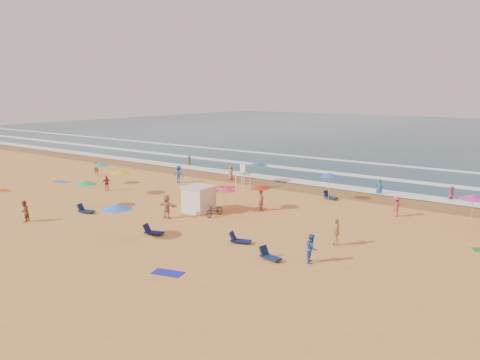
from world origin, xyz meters
The scene contains 12 objects.
ground centered at (0.00, 0.00, 0.00)m, with size 220.00×220.00×0.00m, color gold.
ocean centered at (0.00, 84.00, 0.00)m, with size 220.00×140.00×0.18m, color #0C4756.
wet_sand centered at (0.00, 12.50, 0.01)m, with size 220.00×220.00×0.00m, color olive.
surf_foam centered at (0.00, 21.32, 0.10)m, with size 200.00×18.70×0.05m.
cabana centered at (-1.62, -0.73, 1.00)m, with size 2.00×2.00×2.00m, color white.
cabana_roof centered at (-1.62, -0.73, 2.06)m, with size 2.20×2.20×0.12m, color silver.
bicycle centered at (0.28, -1.03, 0.48)m, with size 0.63×1.82×0.95m, color black.
lifeguard_stand centered at (-3.99, 8.67, 1.05)m, with size 1.20×1.20×2.10m, color white, non-canonical shape.
beach_umbrellas centered at (4.56, 0.78, 2.12)m, with size 50.53×26.01×0.79m.
loungers centered at (5.37, -2.51, 0.17)m, with size 54.19×18.64×0.34m.
towels centered at (-1.34, -2.05, 0.01)m, with size 48.33×22.24×0.03m.
beachgoers centered at (1.10, 4.47, 0.80)m, with size 46.34×28.39×2.10m.
Camera 1 is at (22.96, -28.57, 9.75)m, focal length 35.00 mm.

